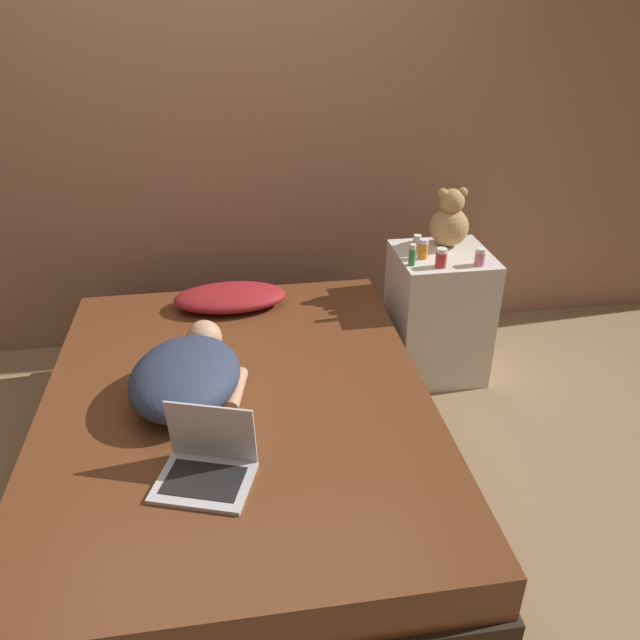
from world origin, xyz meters
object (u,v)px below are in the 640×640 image
Objects in this scene: teddy_bear at (450,221)px; bottle_green at (412,255)px; bottle_orange at (423,249)px; bottle_pink at (480,257)px; bottle_white at (417,245)px; person_lying at (188,374)px; laptop at (207,463)px; pillow at (230,297)px; bottle_red at (441,258)px.

bottle_green is (-0.26, -0.22, -0.08)m from teddy_bear.
bottle_green reaches higher than bottle_orange.
teddy_bear is 2.84× the size of bottle_green.
bottle_pink is 0.32m from bottle_white.
teddy_bear reaches higher than bottle_pink.
laptop is (0.07, -0.49, -0.04)m from person_lying.
bottle_pink is 0.33m from bottle_green.
teddy_bear is 3.05× the size of bottle_orange.
laptop is at bearing -134.69° from teddy_bear.
bottle_red reaches higher than pillow.
laptop is at bearing -138.34° from bottle_red.
bottle_white is at bearing 42.79° from person_lying.
bottle_orange is at bearing -140.54° from teddy_bear.
bottle_pink is at bearing -76.20° from teddy_bear.
teddy_bear reaches higher than bottle_orange.
bottle_pink reaches higher than laptop.
teddy_bear is at bearing 42.06° from person_lying.
teddy_bear is at bearing 39.46° from bottle_orange.
pillow is 0.78m from person_lying.
laptop is at bearing -132.08° from bottle_white.
laptop is 3.92× the size of bottle_red.
bottle_white is at bearing -3.88° from pillow.
bottle_green is at bearing 64.92° from laptop.
person_lying is at bearing -149.59° from teddy_bear.
bottle_orange is at bearing 43.53° from bottle_green.
teddy_bear is at bearing 40.75° from bottle_green.
bottle_white is (-0.02, 0.05, 0.00)m from bottle_orange.
pillow is 1.09m from bottle_red.
bottle_pink is (1.41, 0.51, 0.20)m from person_lying.
bottle_green is 1.05× the size of bottle_white.
person_lying is at bearing 117.10° from laptop.
bottle_pink is at bearing -2.70° from bottle_red.
bottle_white is 1.08× the size of bottle_red.
bottle_red reaches higher than laptop.
bottle_green is (1.08, 0.57, 0.21)m from person_lying.
person_lying is at bearing -152.48° from bottle_green.
person_lying is 0.50m from laptop.
bottle_orange reaches higher than person_lying.
bottle_white reaches higher than pillow.
pillow is at bearing 173.13° from bottle_orange.
teddy_bear is 0.31m from bottle_red.
pillow is at bearing 176.12° from bottle_white.
person_lying is 1.59m from teddy_bear.
bottle_white is at bearing 64.00° from bottle_green.
bottle_red is at bearing 177.30° from bottle_pink.
laptop is 3.71× the size of bottle_orange.
bottle_white reaches higher than bottle_orange.
bottle_red is (1.03, -0.24, 0.25)m from pillow.
bottle_white is (-0.27, 0.18, 0.01)m from bottle_pink.
teddy_bear reaches higher than bottle_white.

